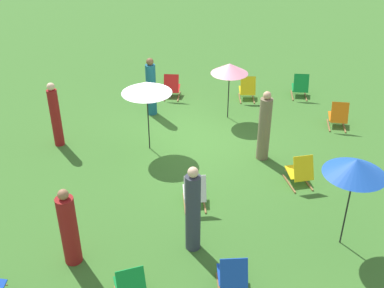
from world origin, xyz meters
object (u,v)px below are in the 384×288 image
Objects in this scene: umbrella_1 at (230,69)px; person_1 at (69,229)px; deckchair_1 at (172,87)px; deckchair_2 at (338,116)px; deckchair_0 at (130,287)px; umbrella_0 at (356,167)px; deckchair_5 at (300,172)px; umbrella_2 at (147,87)px; person_2 at (151,88)px; deckchair_7 at (195,192)px; person_3 at (193,211)px; person_0 at (55,116)px; deckchair_4 at (300,87)px; person_4 at (264,128)px; deckchair_3 at (247,89)px; deckchair_6 at (232,277)px.

person_1 is (4.27, 5.45, -0.80)m from umbrella_1.
deckchair_2 is (-4.49, 2.84, 0.00)m from deckchair_1.
deckchair_0 is 4.56m from umbrella_0.
umbrella_2 is at bearing -36.82° from deckchair_5.
deckchair_7 is at bearing 46.65° from person_2.
umbrella_0 reaches higher than deckchair_5.
person_1 is (1.05, -1.20, 0.41)m from deckchair_0.
deckchair_7 is 3.50m from umbrella_0.
person_1 is 2.33m from person_3.
person_0 is 3.05m from person_2.
deckchair_4 is (0.34, -2.20, 0.00)m from deckchair_2.
umbrella_1 is 2.53m from person_4.
person_3 is (0.45, 7.15, 0.53)m from deckchair_1.
deckchair_1 is 1.02× the size of deckchair_3.
umbrella_1 reaches higher than deckchair_0.
umbrella_1 reaches higher than deckchair_5.
person_1 reaches higher than deckchair_0.
deckchair_5 is 0.44× the size of person_4.
deckchair_5 is 4.01m from umbrella_1.
deckchair_7 is (2.59, 0.40, 0.00)m from deckchair_5.
umbrella_2 is (3.50, -4.32, -0.04)m from umbrella_0.
deckchair_0 is at bearing 92.14° from deckchair_1.
umbrella_1 is at bearing -107.99° from deckchair_7.
deckchair_3 and deckchair_4 have the same top height.
deckchair_1 is at bearing -174.49° from person_2.
person_3 is (-2.96, 4.59, 0.03)m from person_0.
deckchair_3 is at bearing 21.77° from person_0.
umbrella_1 is at bearing -118.96° from person_4.
person_0 is (7.90, -0.27, 0.50)m from deckchair_2.
umbrella_2 is (5.15, 2.54, 1.41)m from deckchair_4.
deckchair_3 and deckchair_7 have the same top height.
umbrella_2 reaches higher than deckchair_1.
deckchair_3 is 8.39m from person_1.
person_0 is at bearing -14.00° from umbrella_2.
umbrella_1 is 1.03× the size of person_1.
deckchair_0 and deckchair_2 have the same top height.
deckchair_1 and deckchair_4 have the same top height.
deckchair_7 is 0.48× the size of umbrella_1.
deckchair_6 is (4.45, 5.57, 0.00)m from deckchair_2.
deckchair_0 is 1.00× the size of deckchair_3.
person_4 is at bearing 80.86° from person_2.
person_2 reaches higher than person_1.
deckchair_0 is 5.59m from person_4.
deckchair_2 is at bearing -147.67° from deckchair_0.
person_4 is at bearing 43.36° from deckchair_2.
umbrella_1 is 0.92× the size of person_4.
umbrella_1 reaches higher than deckchair_2.
deckchair_4 is at bearing -63.86° from deckchair_2.
deckchair_2 is 1.04× the size of deckchair_5.
deckchair_2 is 0.52× the size of person_1.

